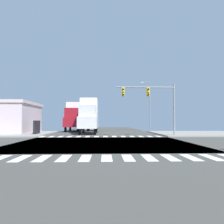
{
  "coord_description": "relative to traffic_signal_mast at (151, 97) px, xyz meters",
  "views": [
    {
      "loc": [
        0.14,
        -17.87,
        1.73
      ],
      "look_at": [
        0.87,
        3.7,
        2.61
      ],
      "focal_mm": 35.82,
      "sensor_mm": 36.0,
      "label": 1
    }
  ],
  "objects": [
    {
      "name": "ground",
      "position": [
        -5.45,
        -7.44,
        -4.47
      ],
      "size": [
        90.0,
        90.0,
        0.05
      ],
      "color": "#45443E"
    },
    {
      "name": "sidewalk_corner_nw",
      "position": [
        -18.45,
        4.56,
        -4.38
      ],
      "size": [
        12.0,
        12.0,
        0.14
      ],
      "color": "gray",
      "rests_on": "ground"
    },
    {
      "name": "traffic_signal_mast",
      "position": [
        0.0,
        0.0,
        0.0
      ],
      "size": [
        6.77,
        0.55,
        6.01
      ],
      "color": "gray",
      "rests_on": "ground"
    },
    {
      "name": "sidewalk_corner_ne",
      "position": [
        7.55,
        4.56,
        -4.38
      ],
      "size": [
        12.0,
        12.0,
        0.14
      ],
      "color": "gray",
      "rests_on": "ground"
    },
    {
      "name": "box_truck_trailing_4",
      "position": [
        -7.45,
        5.55,
        -1.88
      ],
      "size": [
        2.4,
        7.2,
        4.85
      ],
      "rotation": [
        0.0,
        0.0,
        3.14
      ],
      "color": "black",
      "rests_on": "ground"
    },
    {
      "name": "street_lamp",
      "position": [
        2.54,
        14.14,
        0.73
      ],
      "size": [
        1.78,
        0.32,
        8.76
      ],
      "color": "gray",
      "rests_on": "ground"
    },
    {
      "name": "box_truck_leading_3",
      "position": [
        -10.45,
        12.53,
        -1.88
      ],
      "size": [
        2.4,
        7.2,
        4.85
      ],
      "rotation": [
        0.0,
        0.0,
        3.14
      ],
      "color": "black",
      "rests_on": "ground"
    },
    {
      "name": "crosswalk_near",
      "position": [
        -5.7,
        -14.74,
        -4.45
      ],
      "size": [
        13.5,
        2.0,
        0.01
      ],
      "color": "silver",
      "rests_on": "ground"
    },
    {
      "name": "crosswalk_far",
      "position": [
        -5.7,
        -0.14,
        -4.45
      ],
      "size": [
        13.5,
        2.0,
        0.01
      ],
      "color": "silver",
      "rests_on": "ground"
    },
    {
      "name": "sedan_outer_2",
      "position": [
        -7.45,
        14.51,
        -3.33
      ],
      "size": [
        1.8,
        4.3,
        1.88
      ],
      "rotation": [
        0.0,
        0.0,
        3.14
      ],
      "color": "black",
      "rests_on": "ground"
    }
  ]
}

